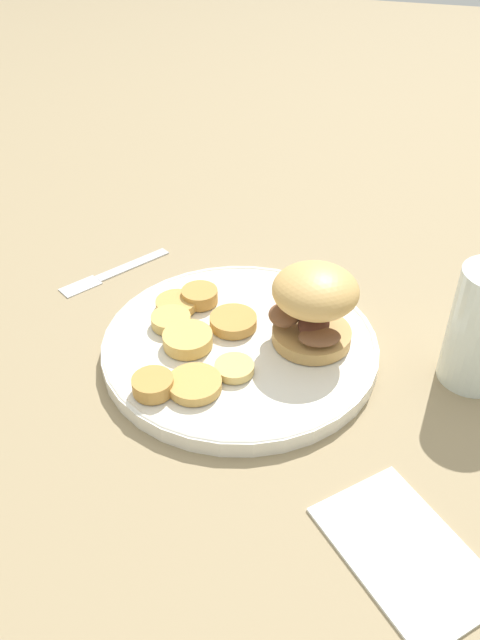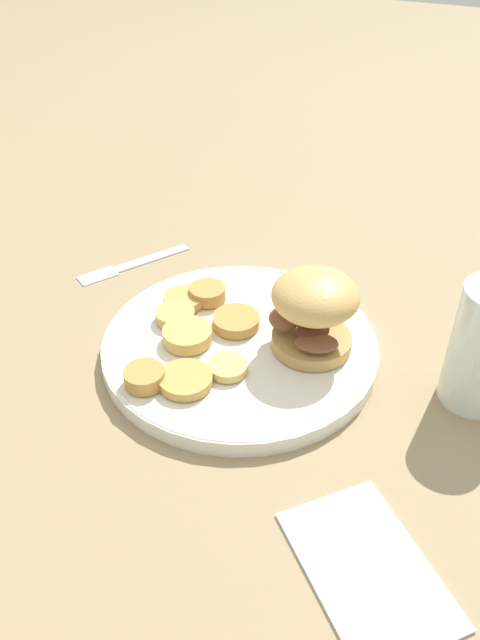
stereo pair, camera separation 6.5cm
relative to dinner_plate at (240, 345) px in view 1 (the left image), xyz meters
name	(u,v)px [view 1 (the left image)]	position (x,y,z in m)	size (l,w,h in m)	color
ground_plane	(240,352)	(0.00, 0.00, -0.01)	(4.00, 4.00, 0.00)	#937F5B
dinner_plate	(240,345)	(0.00, 0.00, 0.00)	(0.29, 0.29, 0.02)	white
sandwich	(313,304)	(-0.02, 0.07, 0.06)	(0.09, 0.10, 0.09)	tan
potato_round_0	(176,304)	(-0.03, -0.09, 0.01)	(0.05, 0.05, 0.01)	tan
potato_round_1	(195,384)	(0.09, -0.02, 0.01)	(0.05, 0.05, 0.01)	tan
potato_round_2	(233,321)	(-0.02, -0.01, 0.01)	(0.05, 0.05, 0.01)	#BC8942
potato_round_3	(171,320)	(0.00, -0.08, 0.01)	(0.04, 0.04, 0.01)	tan
potato_round_4	(200,296)	(-0.05, -0.07, 0.02)	(0.04, 0.04, 0.02)	#BC8942
potato_round_5	(234,368)	(0.05, 0.01, 0.01)	(0.04, 0.04, 0.01)	#DBB766
potato_round_6	(188,339)	(0.03, -0.05, 0.02)	(0.05, 0.05, 0.01)	tan
potato_round_7	(153,385)	(0.10, -0.05, 0.02)	(0.04, 0.04, 0.02)	#BC8942
fork	(115,272)	(-0.10, -0.20, -0.01)	(0.14, 0.10, 0.00)	silver
napkin	(405,551)	(0.19, 0.20, -0.01)	(0.14, 0.09, 0.01)	white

